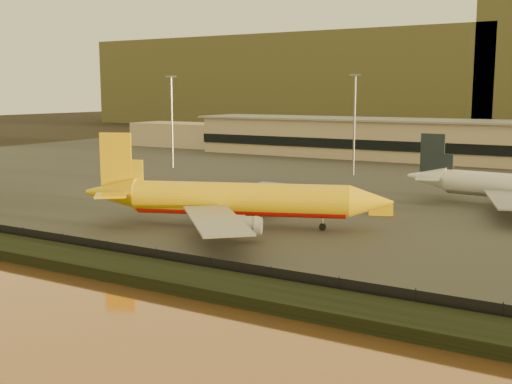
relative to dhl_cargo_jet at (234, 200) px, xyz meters
The scene contains 10 objects.
ground 12.43m from the dhl_cargo_jet, 79.07° to the right, with size 900.00×900.00×0.00m, color black.
embankment 28.69m from the dhl_cargo_jet, 85.58° to the right, with size 320.00×7.00×1.40m, color black.
tarmac 83.81m from the dhl_cargo_jet, 88.50° to the left, with size 320.00×220.00×0.20m, color #2D2D2D.
perimeter_fence 24.66m from the dhl_cargo_jet, 84.86° to the right, with size 300.00×0.05×2.20m, color black.
terminal_building 114.89m from the dhl_cargo_jet, 96.16° to the left, with size 202.00×25.00×12.60m.
apron_light_masts 66.87m from the dhl_cargo_jet, 74.89° to the left, with size 152.20×12.20×25.40m.
distant_hills 330.27m from the dhl_cargo_jet, 93.23° to the left, with size 470.00×160.00×70.00m.
dhl_cargo_jet is the anchor object (origin of this frame).
gse_vehicle_yellow 27.17m from the dhl_cargo_jet, 52.57° to the left, with size 4.09×1.84×1.84m, color yellow.
gse_vehicle_white 35.69m from the dhl_cargo_jet, 129.92° to the left, with size 3.95×1.78×1.78m, color silver.
Camera 1 is at (50.97, -72.16, 21.35)m, focal length 45.00 mm.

